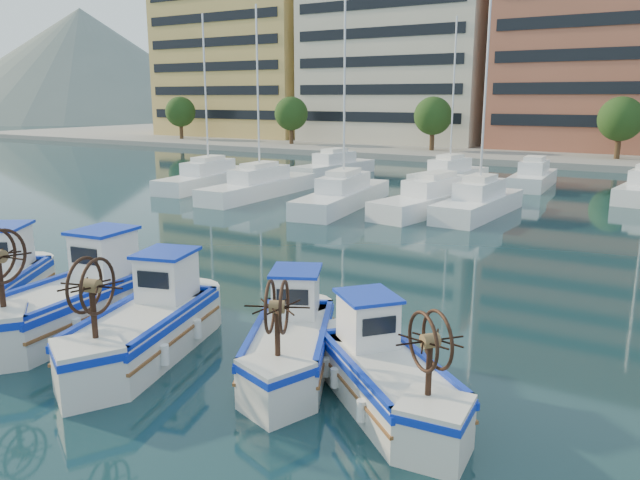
# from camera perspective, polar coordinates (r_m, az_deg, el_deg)

# --- Properties ---
(ground) EXTENTS (300.00, 300.00, 0.00)m
(ground) POSITION_cam_1_polar(r_m,az_deg,el_deg) (15.71, -15.36, -10.53)
(ground) COLOR #17383D
(ground) RESTS_ON ground
(hill_west) EXTENTS (180.00, 180.00, 60.00)m
(hill_west) POSITION_cam_1_polar(r_m,az_deg,el_deg) (192.57, -20.42, 10.32)
(hill_west) COLOR slate
(hill_west) RESTS_ON ground
(yacht_marina) EXTENTS (40.37, 23.40, 11.50)m
(yacht_marina) POSITION_cam_1_polar(r_m,az_deg,el_deg) (40.24, 10.09, 4.74)
(yacht_marina) COLOR white
(yacht_marina) RESTS_ON ground
(fishing_boat_b) EXTENTS (2.71, 5.25, 3.20)m
(fishing_boat_b) POSITION_cam_1_polar(r_m,az_deg,el_deg) (18.08, -21.48, -4.87)
(fishing_boat_b) COLOR silver
(fishing_boat_b) RESTS_ON ground
(fishing_boat_c) EXTENTS (3.12, 4.86, 2.94)m
(fishing_boat_c) POSITION_cam_1_polar(r_m,az_deg,el_deg) (15.78, -15.56, -7.26)
(fishing_boat_c) COLOR silver
(fishing_boat_c) RESTS_ON ground
(fishing_boat_d) EXTENTS (3.33, 4.39, 2.65)m
(fishing_boat_d) POSITION_cam_1_polar(r_m,az_deg,el_deg) (14.53, -2.70, -8.91)
(fishing_boat_d) COLOR silver
(fishing_boat_d) RESTS_ON ground
(fishing_boat_e) EXTENTS (4.12, 3.86, 2.60)m
(fishing_boat_e) POSITION_cam_1_polar(r_m,az_deg,el_deg) (12.96, 6.01, -11.84)
(fishing_boat_e) COLOR silver
(fishing_boat_e) RESTS_ON ground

